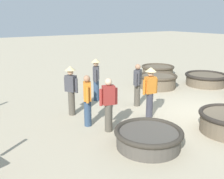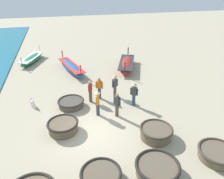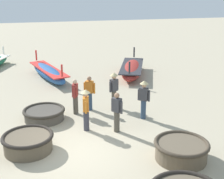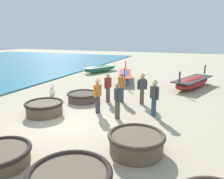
{
  "view_description": "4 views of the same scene",
  "coord_description": "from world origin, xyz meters",
  "views": [
    {
      "loc": [
        -5.37,
        7.06,
        3.19
      ],
      "look_at": [
        1.63,
        2.39,
        0.86
      ],
      "focal_mm": 42.0,
      "sensor_mm": 36.0,
      "label": 1
    },
    {
      "loc": [
        -1.14,
        -9.72,
        7.72
      ],
      "look_at": [
        2.0,
        3.17,
        0.79
      ],
      "focal_mm": 35.0,
      "sensor_mm": 36.0,
      "label": 2
    },
    {
      "loc": [
        -0.94,
        -9.39,
        5.35
      ],
      "look_at": [
        2.24,
        3.64,
        0.85
      ],
      "focal_mm": 50.0,
      "sensor_mm": 36.0,
      "label": 3
    },
    {
      "loc": [
        4.85,
        -7.26,
        3.52
      ],
      "look_at": [
        0.96,
        2.71,
        0.87
      ],
      "focal_mm": 35.0,
      "sensor_mm": 36.0,
      "label": 4
    }
  ],
  "objects": [
    {
      "name": "long_boat_white_hull",
      "position": [
        -0.37,
        8.98,
        0.39
      ],
      "size": [
        2.27,
        4.89,
        1.36
      ],
      "color": "#285693",
      "rests_on": "ground"
    },
    {
      "name": "coracle_beside_post",
      "position": [
        -1.46,
        0.42,
        0.33
      ],
      "size": [
        1.74,
        1.74,
        0.6
      ],
      "color": "brown",
      "rests_on": "ground"
    },
    {
      "name": "ground_plane",
      "position": [
        0.0,
        0.0,
        0.0
      ],
      "size": [
        80.0,
        80.0,
        0.0
      ],
      "primitive_type": "plane",
      "color": "tan"
    },
    {
      "name": "long_boat_blue_hull",
      "position": [
        4.69,
        8.5,
        0.4
      ],
      "size": [
        2.78,
        4.72,
        1.38
      ],
      "color": "maroon",
      "rests_on": "ground"
    },
    {
      "name": "fisherman_standing_left",
      "position": [
        1.19,
        3.56,
        0.84
      ],
      "size": [
        0.48,
        0.35,
        1.57
      ],
      "color": "#2D425B",
      "rests_on": "ground"
    },
    {
      "name": "coracle_front_right",
      "position": [
        3.32,
        -1.31,
        0.34
      ],
      "size": [
        1.78,
        1.78,
        0.63
      ],
      "color": "brown",
      "rests_on": "ground"
    },
    {
      "name": "fisherman_by_coracle",
      "position": [
        1.82,
        1.14,
        0.84
      ],
      "size": [
        0.38,
        0.45,
        1.57
      ],
      "color": "#4C473D",
      "rests_on": "ground"
    },
    {
      "name": "fisherman_with_hat",
      "position": [
        3.21,
        2.07,
        0.96
      ],
      "size": [
        0.45,
        0.38,
        1.67
      ],
      "color": "#2D425B",
      "rests_on": "ground"
    },
    {
      "name": "coracle_tilted",
      "position": [
        -0.85,
        2.93,
        0.26
      ],
      "size": [
        1.75,
        1.75,
        0.48
      ],
      "color": "#4C473F",
      "rests_on": "ground"
    },
    {
      "name": "fisherman_standing_right",
      "position": [
        0.71,
        1.52,
        0.96
      ],
      "size": [
        0.36,
        0.52,
        1.67
      ],
      "color": "#383842",
      "rests_on": "ground"
    },
    {
      "name": "fisherman_crouching",
      "position": [
        2.31,
        3.56,
        0.96
      ],
      "size": [
        0.48,
        0.36,
        1.67
      ],
      "color": "#4C473D",
      "rests_on": "ground"
    },
    {
      "name": "fisherman_hauling",
      "position": [
        0.52,
        3.25,
        0.84
      ],
      "size": [
        0.31,
        0.51,
        1.57
      ],
      "color": "#4C473D",
      "rests_on": "ground"
    }
  ]
}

